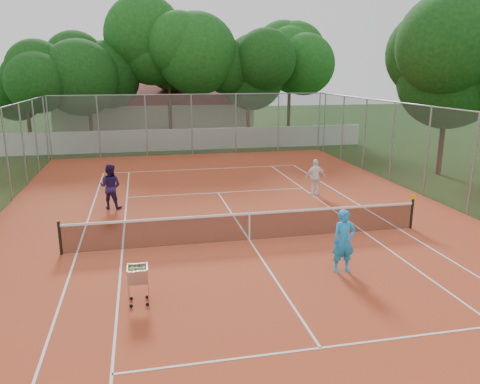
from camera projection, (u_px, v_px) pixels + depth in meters
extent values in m
plane|color=#15350E|center=(249.00, 241.00, 15.57)|extent=(120.00, 120.00, 0.00)
cube|color=#B44223|center=(249.00, 240.00, 15.57)|extent=(18.00, 34.00, 0.02)
cube|color=white|center=(249.00, 240.00, 15.56)|extent=(10.98, 23.78, 0.01)
cube|color=black|center=(249.00, 226.00, 15.44)|extent=(11.88, 0.10, 0.98)
cube|color=slate|center=(250.00, 182.00, 15.07)|extent=(18.00, 34.00, 4.00)
cube|color=white|center=(189.00, 139.00, 33.37)|extent=(26.00, 0.30, 1.50)
cube|color=beige|center=(155.00, 109.00, 42.08)|extent=(16.40, 9.00, 4.40)
cube|color=black|center=(183.00, 78.00, 35.15)|extent=(29.00, 19.00, 10.00)
imported|color=#1C9BF0|center=(344.00, 241.00, 12.92)|extent=(0.66, 0.44, 1.80)
imported|color=#26184A|center=(110.00, 186.00, 18.98)|extent=(1.08, 0.96, 1.84)
imported|color=white|center=(315.00, 177.00, 21.09)|extent=(0.97, 0.42, 1.65)
cube|color=#ADAEB4|center=(138.00, 284.00, 11.19)|extent=(0.52, 0.52, 1.04)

